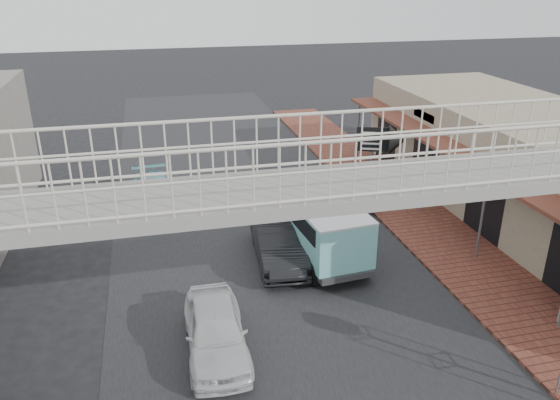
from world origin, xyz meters
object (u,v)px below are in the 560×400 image
dark_sedan (278,241)px  angkot_curb (337,182)px  angkot_far (156,194)px  angkot_van (322,224)px  motorcycle_far (352,173)px  arrow_sign (394,141)px  white_hatchback (216,331)px  motorcycle_near (417,191)px

dark_sedan → angkot_curb: 6.15m
dark_sedan → angkot_far: size_ratio=0.99×
angkot_far → angkot_van: angkot_van is taller
dark_sedan → angkot_far: bearing=129.4°
angkot_curb → angkot_van: 5.79m
dark_sedan → motorcycle_far: 7.72m
dark_sedan → angkot_curb: size_ratio=0.92×
angkot_van → arrow_sign: (4.09, 3.71, 1.45)m
angkot_curb → angkot_van: size_ratio=1.03×
white_hatchback → angkot_curb: size_ratio=0.82×
white_hatchback → motorcycle_far: size_ratio=2.43×
motorcycle_near → motorcycle_far: bearing=38.6°
white_hatchback → angkot_van: size_ratio=0.84×
motorcycle_near → arrow_sign: 2.53m
angkot_far → angkot_van: bearing=-53.8°
dark_sedan → motorcycle_far: (4.85, 6.00, -0.13)m
motorcycle_near → dark_sedan: bearing=120.4°
angkot_van → arrow_sign: 5.71m
angkot_curb → angkot_van: bearing=67.2°
angkot_van → motorcycle_near: (5.30, 3.67, -0.78)m
white_hatchback → angkot_van: 5.69m
angkot_far → arrow_sign: (9.30, -2.11, 2.17)m
angkot_curb → arrow_sign: 3.17m
dark_sedan → motorcycle_far: dark_sedan is taller
white_hatchback → angkot_far: size_ratio=0.89×
white_hatchback → angkot_curb: (6.39, 9.20, -0.00)m
motorcycle_far → arrow_sign: bearing=-167.4°
white_hatchback → angkot_van: angkot_van is taller
arrow_sign → angkot_far: bearing=-171.8°
angkot_van → motorcycle_far: angkot_van is taller
white_hatchback → angkot_curb: bearing=56.8°
motorcycle_far → angkot_far: bearing=92.6°
motorcycle_near → angkot_far: bearing=82.6°
dark_sedan → angkot_van: bearing=-10.3°
white_hatchback → angkot_far: white_hatchback is taller
angkot_far → motorcycle_near: 10.72m
angkot_far → motorcycle_far: 8.67m
motorcycle_near → angkot_curb: bearing=66.0°
white_hatchback → motorcycle_near: size_ratio=2.17×
motorcycle_far → angkot_curb: bearing=134.4°
white_hatchback → angkot_far: (-1.17, 9.77, -0.02)m
motorcycle_far → white_hatchback: bearing=142.9°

